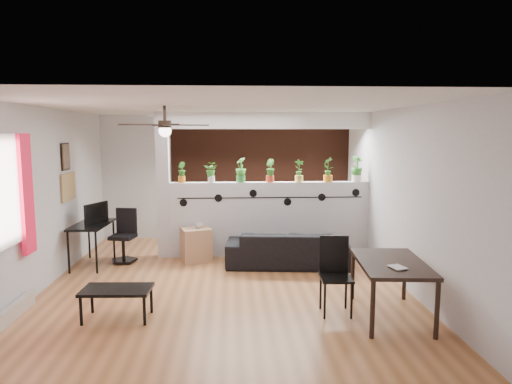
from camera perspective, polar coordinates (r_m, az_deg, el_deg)
The scene contains 28 objects.
room_shell at distance 6.71m, azimuth -3.96°, elevation -0.60°, with size 6.30×7.10×2.90m.
partition_wall at distance 8.32m, azimuth 1.74°, elevation -3.38°, with size 3.60×0.18×1.35m, color #BCBCC1.
ceiling_header at distance 8.18m, azimuth 1.79°, elevation 8.93°, with size 3.60×0.18×0.30m, color white.
pier_column at distance 8.29m, azimuth -11.52°, elevation 0.80°, with size 0.22×0.20×2.60m, color #BCBCC1.
brick_panel at distance 9.69m, azimuth 1.02°, elevation 1.89°, with size 3.90×0.05×2.60m, color brown.
vine_decal at distance 8.16m, azimuth 1.81°, elevation -0.71°, with size 3.31×0.01×0.30m.
window_assembly at distance 6.10m, azimuth -28.92°, elevation -0.34°, with size 0.09×1.30×1.55m.
baseboard_heater at distance 6.42m, azimuth -27.97°, elevation -12.99°, with size 0.08×1.00×0.18m, color beige.
corkboard at distance 8.10m, azimuth -22.40°, elevation 0.59°, with size 0.03×0.60×0.45m, color #A5834F.
framed_art at distance 8.02m, azimuth -22.71°, elevation 4.10°, with size 0.03×0.34×0.44m.
ceiling_fan at distance 6.41m, azimuth -11.32°, elevation 7.99°, with size 1.19×1.19×0.43m.
potted_plant_0 at distance 8.22m, azimuth -9.28°, elevation 2.54°, with size 0.22×0.23×0.37m.
potted_plant_1 at distance 8.18m, azimuth -5.61°, elevation 2.56°, with size 0.21×0.19×0.37m.
potted_plant_2 at distance 8.17m, azimuth -1.92°, elevation 2.86°, with size 0.27×0.29×0.44m.
potted_plant_3 at distance 8.20m, azimuth 1.77°, elevation 2.79°, with size 0.24×0.26×0.42m.
potted_plant_4 at distance 8.26m, azimuth 5.41°, elevation 2.79°, with size 0.26×0.25×0.42m.
potted_plant_5 at distance 8.36m, azimuth 8.99°, elevation 2.91°, with size 0.30×0.30×0.45m.
potted_plant_6 at distance 8.48m, azimuth 12.48°, elevation 2.94°, with size 0.30×0.28×0.47m.
sofa at distance 7.77m, azimuth 3.93°, elevation -7.13°, with size 1.94×0.76×0.57m, color black.
cube_shelf at distance 8.07m, azimuth -7.50°, elevation -6.56°, with size 0.48×0.43×0.59m, color #A97C59.
cup at distance 7.99m, azimuth -7.18°, elevation -4.17°, with size 0.12×0.12×0.10m, color gray.
computer_desk at distance 8.16m, azimuth -19.86°, elevation -4.20°, with size 0.57×1.02×0.72m.
monitor at distance 8.28m, azimuth -19.61°, elevation -2.90°, with size 0.05×0.32×0.18m, color black.
office_chair at distance 8.28m, azimuth -16.13°, elevation -5.66°, with size 0.47×0.47×0.91m.
dining_table at distance 5.81m, azimuth 16.54°, elevation -9.01°, with size 0.88×1.34×0.70m.
book at distance 5.48m, azimuth 16.64°, elevation -9.09°, with size 0.15×0.20×0.02m, color gray.
folding_chair at distance 5.85m, azimuth 9.83°, elevation -9.30°, with size 0.40×0.40×0.95m.
coffee_table at distance 5.85m, azimuth -17.01°, elevation -11.82°, with size 0.84×0.49×0.38m.
Camera 1 is at (0.10, -6.65, 2.24)m, focal length 32.00 mm.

